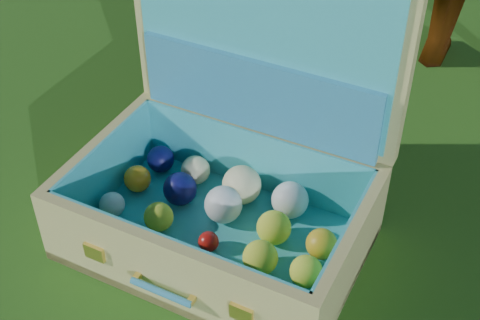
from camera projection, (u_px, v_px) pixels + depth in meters
ground at (256, 235)px, 1.67m from camera, size 60.00×60.00×0.00m
stray_ball at (67, 192)px, 1.74m from camera, size 0.06×0.06×0.06m
suitcase at (233, 165)px, 1.58m from camera, size 0.76×0.61×0.66m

